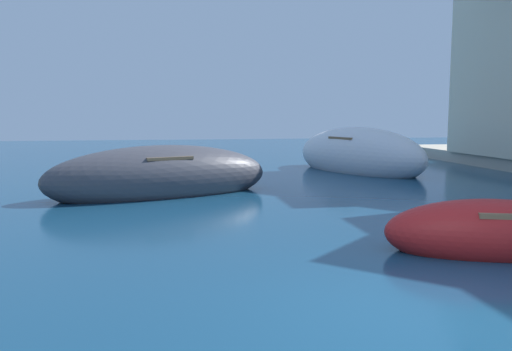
% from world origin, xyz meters
% --- Properties ---
extents(ground, '(80.00, 80.00, 0.00)m').
position_xyz_m(ground, '(0.00, 0.00, 0.00)').
color(ground, navy).
extents(moored_boat_0, '(6.53, 3.91, 1.74)m').
position_xyz_m(moored_boat_0, '(-2.86, 9.43, 0.48)').
color(moored_boat_0, '#3F3F47').
rests_on(moored_boat_0, ground).
extents(moored_boat_4, '(3.52, 2.16, 1.12)m').
position_xyz_m(moored_boat_4, '(2.28, 2.43, 0.31)').
color(moored_boat_4, '#B21E1E').
rests_on(moored_boat_4, ground).
extents(moored_boat_5, '(4.58, 6.81, 2.17)m').
position_xyz_m(moored_boat_5, '(4.51, 14.14, 0.60)').
color(moored_boat_5, white).
rests_on(moored_boat_5, ground).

